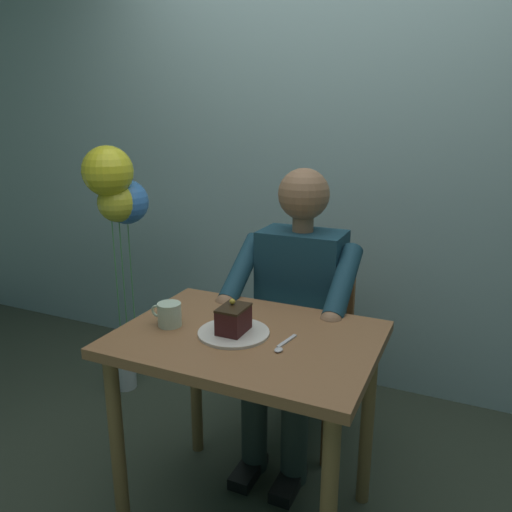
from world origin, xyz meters
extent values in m
cube|color=#92B3B6|center=(0.00, -1.22, 1.50)|extent=(6.40, 0.12, 3.00)
cube|color=brown|center=(0.00, 0.00, 0.73)|extent=(0.87, 0.64, 0.04)
cylinder|color=olive|center=(0.38, 0.26, 0.37)|extent=(0.05, 0.05, 0.73)
cylinder|color=olive|center=(-0.38, -0.26, 0.37)|extent=(0.05, 0.05, 0.73)
cylinder|color=olive|center=(0.38, -0.26, 0.37)|extent=(0.05, 0.05, 0.73)
cube|color=brown|center=(0.00, -0.57, 0.43)|extent=(0.42, 0.42, 0.04)
cube|color=brown|center=(0.00, -0.76, 0.67)|extent=(0.38, 0.04, 0.45)
cylinder|color=brown|center=(-0.18, -0.39, 0.21)|extent=(0.04, 0.04, 0.43)
cylinder|color=brown|center=(0.18, -0.39, 0.21)|extent=(0.04, 0.04, 0.43)
cylinder|color=brown|center=(-0.18, -0.75, 0.21)|extent=(0.04, 0.04, 0.43)
cylinder|color=brown|center=(0.18, -0.75, 0.21)|extent=(0.04, 0.04, 0.43)
cube|color=#193F51|center=(0.00, -0.55, 0.72)|extent=(0.36, 0.22, 0.55)
sphere|color=#8F684A|center=(0.00, -0.55, 1.15)|extent=(0.22, 0.22, 0.22)
cylinder|color=#8F684A|center=(0.00, -0.55, 1.03)|extent=(0.09, 0.09, 0.06)
cylinder|color=#193F51|center=(-0.22, -0.41, 0.84)|extent=(0.08, 0.33, 0.26)
sphere|color=#8F684A|center=(-0.22, -0.25, 0.73)|extent=(0.09, 0.09, 0.09)
cylinder|color=#193F51|center=(0.22, -0.41, 0.84)|extent=(0.08, 0.33, 0.26)
sphere|color=#8F684A|center=(0.22, -0.25, 0.73)|extent=(0.09, 0.09, 0.09)
cylinder|color=#293631|center=(-0.09, -0.43, 0.43)|extent=(0.13, 0.38, 0.14)
cylinder|color=#293631|center=(0.09, -0.43, 0.43)|extent=(0.13, 0.38, 0.14)
cylinder|color=#293631|center=(-0.09, -0.25, 0.20)|extent=(0.11, 0.11, 0.41)
cube|color=black|center=(-0.09, -0.19, 0.03)|extent=(0.09, 0.22, 0.05)
cylinder|color=#293631|center=(0.09, -0.25, 0.20)|extent=(0.11, 0.11, 0.41)
cube|color=black|center=(0.09, -0.19, 0.03)|extent=(0.09, 0.22, 0.05)
cylinder|color=silver|center=(0.04, 0.02, 0.76)|extent=(0.25, 0.25, 0.01)
cube|color=#3E1817|center=(0.04, 0.02, 0.80)|extent=(0.09, 0.12, 0.08)
cube|color=black|center=(0.04, 0.02, 0.85)|extent=(0.09, 0.12, 0.01)
sphere|color=gold|center=(0.06, 0.00, 0.86)|extent=(0.02, 0.02, 0.02)
cylinder|color=silver|center=(0.28, 0.05, 0.79)|extent=(0.08, 0.08, 0.08)
torus|color=silver|center=(0.34, 0.05, 0.80)|extent=(0.05, 0.01, 0.05)
cylinder|color=black|center=(0.28, 0.05, 0.83)|extent=(0.07, 0.07, 0.01)
cube|color=silver|center=(-0.14, 0.00, 0.75)|extent=(0.03, 0.11, 0.01)
ellipsoid|color=silver|center=(-0.14, 0.07, 0.76)|extent=(0.03, 0.04, 0.01)
cylinder|color=#B2C1C6|center=(1.02, -0.56, 0.11)|extent=(0.12, 0.12, 0.22)
sphere|color=#3E80D8|center=(0.98, -0.62, 1.04)|extent=(0.23, 0.23, 0.23)
cylinder|color=#4C9956|center=(0.98, -0.62, 0.57)|extent=(0.01, 0.01, 0.71)
sphere|color=yellow|center=(0.99, -0.56, 1.05)|extent=(0.20, 0.20, 0.20)
cylinder|color=#4C9956|center=(0.99, -0.56, 0.58)|extent=(0.01, 0.01, 0.73)
sphere|color=yellow|center=(1.00, -0.52, 1.21)|extent=(0.25, 0.25, 0.25)
cylinder|color=#4C9956|center=(1.00, -0.52, 0.65)|extent=(0.01, 0.01, 0.86)
camera|label=1|loc=(-0.67, 1.40, 1.46)|focal=34.71mm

